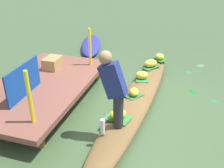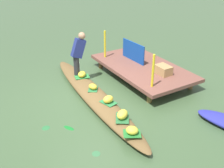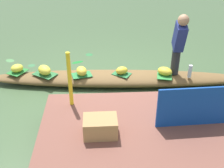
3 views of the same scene
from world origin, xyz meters
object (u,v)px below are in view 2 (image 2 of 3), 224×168
object	(u,v)px
vendor_boat	(93,95)
market_banner	(133,51)
banana_bunch_4	(122,114)
produce_crate	(163,70)
banana_bunch_2	(93,87)
banana_bunch_1	(82,74)
banana_bunch_0	(108,99)
banana_bunch_3	(132,130)
vendor_person	(78,52)
water_bottle	(79,67)

from	to	relation	value
vendor_boat	market_banner	distance (m)	2.17
vendor_boat	market_banner	size ratio (longest dim) A/B	4.96
banana_bunch_4	produce_crate	size ratio (longest dim) A/B	0.72
banana_bunch_2	produce_crate	world-z (taller)	produce_crate
banana_bunch_1	produce_crate	distance (m)	2.29
banana_bunch_0	banana_bunch_2	size ratio (longest dim) A/B	1.12
vendor_boat	banana_bunch_4	distance (m)	1.42
vendor_boat	banana_bunch_3	xyz separation A→B (m)	(1.97, -0.16, 0.20)
vendor_boat	vendor_person	world-z (taller)	vendor_person
banana_bunch_4	produce_crate	xyz separation A→B (m)	(-1.06, 2.04, 0.18)
banana_bunch_3	market_banner	size ratio (longest dim) A/B	0.24
banana_bunch_4	vendor_person	distance (m)	2.62
banana_bunch_2	market_banner	world-z (taller)	market_banner
vendor_boat	produce_crate	xyz separation A→B (m)	(0.35, 2.02, 0.39)
water_bottle	market_banner	world-z (taller)	market_banner
banana_bunch_2	banana_bunch_3	size ratio (longest dim) A/B	0.97
banana_bunch_3	banana_bunch_4	distance (m)	0.58
banana_bunch_3	water_bottle	world-z (taller)	water_bottle
banana_bunch_2	water_bottle	world-z (taller)	water_bottle
market_banner	water_bottle	bearing A→B (deg)	-108.61
banana_bunch_0	market_banner	xyz separation A→B (m)	(-1.61, 1.83, 0.35)
produce_crate	market_banner	bearing A→B (deg)	-173.85
vendor_boat	banana_bunch_4	size ratio (longest dim) A/B	16.17
vendor_boat	banana_bunch_2	size ratio (longest dim) A/B	21.30
vendor_boat	banana_bunch_3	size ratio (longest dim) A/B	20.73
vendor_boat	water_bottle	distance (m)	1.44
banana_bunch_0	banana_bunch_1	distance (m)	1.62
water_bottle	vendor_person	bearing A→B (deg)	-19.21
banana_bunch_3	market_banner	xyz separation A→B (m)	(-2.90, 2.04, 0.36)
banana_bunch_2	vendor_person	world-z (taller)	vendor_person
banana_bunch_0	water_bottle	size ratio (longest dim) A/B	1.07
vendor_person	market_banner	size ratio (longest dim) A/B	1.19
banana_bunch_0	produce_crate	distance (m)	2.01
vendor_person	market_banner	bearing A→B (deg)	83.05
banana_bunch_3	market_banner	distance (m)	3.56
banana_bunch_0	banana_bunch_1	size ratio (longest dim) A/B	0.92
produce_crate	vendor_boat	bearing A→B (deg)	-99.72
banana_bunch_2	banana_bunch_1	bearing A→B (deg)	174.38
banana_bunch_3	produce_crate	bearing A→B (deg)	126.77
banana_bunch_2	water_bottle	xyz separation A→B (m)	(-1.29, 0.19, 0.05)
vendor_boat	banana_bunch_0	size ratio (longest dim) A/B	19.05
banana_bunch_0	banana_bunch_4	distance (m)	0.73
market_banner	banana_bunch_3	bearing A→B (deg)	-37.78
produce_crate	banana_bunch_4	bearing A→B (deg)	-62.48
banana_bunch_2	market_banner	xyz separation A→B (m)	(-0.82, 1.84, 0.36)
banana_bunch_2	produce_crate	xyz separation A→B (m)	(0.45, 1.97, 0.19)
banana_bunch_0	banana_bunch_2	xyz separation A→B (m)	(-0.79, -0.00, -0.01)
banana_bunch_3	produce_crate	world-z (taller)	produce_crate
water_bottle	banana_bunch_3	bearing A→B (deg)	-6.73
banana_bunch_3	vendor_person	world-z (taller)	vendor_person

